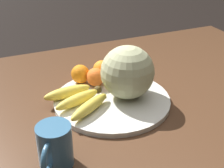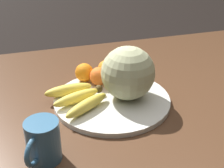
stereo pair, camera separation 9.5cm
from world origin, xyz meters
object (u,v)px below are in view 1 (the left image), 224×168
(orange_mid_center, at_px, (117,70))
(kitchen_table, at_px, (99,122))
(orange_back_left, at_px, (80,74))
(orange_front_right, at_px, (102,69))
(fruit_bowl, at_px, (112,100))
(orange_front_left, at_px, (96,77))
(banana_bunch, at_px, (78,99))
(ceramic_mug, at_px, (55,147))
(melon, at_px, (127,72))
(produce_tag, at_px, (113,83))

(orange_mid_center, bearing_deg, kitchen_table, 38.99)
(orange_back_left, bearing_deg, orange_front_right, -174.17)
(fruit_bowl, height_order, orange_front_left, orange_front_left)
(banana_bunch, bearing_deg, orange_back_left, -130.04)
(banana_bunch, height_order, ceramic_mug, ceramic_mug)
(orange_back_left, bearing_deg, fruit_bowl, 112.60)
(melon, bearing_deg, kitchen_table, -26.15)
(orange_front_right, bearing_deg, banana_bunch, 46.65)
(kitchen_table, bearing_deg, orange_front_right, -117.37)
(kitchen_table, relative_size, orange_mid_center, 26.63)
(banana_bunch, distance_m, produce_tag, 0.17)
(orange_front_left, height_order, orange_back_left, orange_back_left)
(melon, xyz_separation_m, ceramic_mug, (0.28, 0.20, -0.04))
(melon, bearing_deg, banana_bunch, -4.52)
(fruit_bowl, xyz_separation_m, banana_bunch, (0.11, -0.01, 0.03))
(orange_back_left, height_order, produce_tag, orange_back_left)
(melon, relative_size, orange_mid_center, 2.70)
(orange_front_right, relative_size, produce_tag, 0.80)
(melon, xyz_separation_m, orange_back_left, (0.11, -0.14, -0.05))
(kitchen_table, xyz_separation_m, orange_front_right, (-0.06, -0.11, 0.14))
(orange_front_left, relative_size, orange_back_left, 0.98)
(produce_tag, bearing_deg, ceramic_mug, 27.30)
(orange_front_right, xyz_separation_m, ceramic_mug, (0.25, 0.35, 0.01))
(produce_tag, bearing_deg, orange_mid_center, -153.14)
(orange_back_left, distance_m, produce_tag, 0.11)
(banana_bunch, xyz_separation_m, produce_tag, (-0.15, -0.08, -0.02))
(orange_back_left, bearing_deg, ceramic_mug, 63.13)
(orange_back_left, xyz_separation_m, ceramic_mug, (0.17, 0.34, 0.01))
(banana_bunch, xyz_separation_m, ceramic_mug, (0.12, 0.21, 0.02))
(ceramic_mug, bearing_deg, orange_front_left, -125.32)
(banana_bunch, xyz_separation_m, orange_mid_center, (-0.18, -0.11, 0.01))
(orange_front_right, bearing_deg, ceramic_mug, 53.97)
(banana_bunch, height_order, orange_back_left, orange_back_left)
(fruit_bowl, xyz_separation_m, melon, (-0.05, 0.01, 0.09))
(kitchen_table, distance_m, orange_back_left, 0.17)
(kitchen_table, bearing_deg, ceramic_mug, 50.49)
(melon, height_order, ceramic_mug, melon)
(orange_front_left, height_order, ceramic_mug, ceramic_mug)
(ceramic_mug, bearing_deg, orange_mid_center, -133.01)
(melon, xyz_separation_m, orange_front_left, (0.07, -0.10, -0.05))
(orange_front_left, height_order, orange_mid_center, same)
(orange_front_left, distance_m, ceramic_mug, 0.37)
(fruit_bowl, height_order, produce_tag, produce_tag)
(melon, xyz_separation_m, produce_tag, (0.01, -0.09, -0.08))
(melon, relative_size, ceramic_mug, 1.47)
(melon, bearing_deg, fruit_bowl, -5.97)
(kitchen_table, height_order, orange_back_left, orange_back_left)
(kitchen_table, distance_m, produce_tag, 0.14)
(melon, xyz_separation_m, orange_mid_center, (-0.02, -0.13, -0.05))
(melon, xyz_separation_m, orange_front_right, (0.03, -0.15, -0.05))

